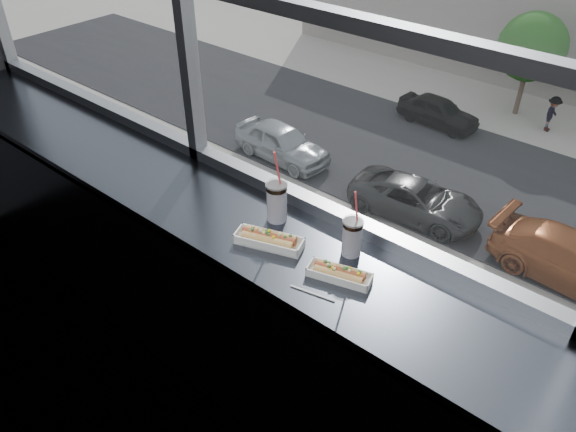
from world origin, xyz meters
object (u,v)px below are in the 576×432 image
Objects in this scene: soda_cup_left at (277,200)px; hotdog_tray_left at (269,239)px; car_far_a at (439,107)px; pedestrian_a at (553,111)px; car_near_a at (282,137)px; loose_straw at (312,293)px; car_near_b at (417,194)px; tree_left at (532,47)px; hotdog_tray_right at (339,273)px; soda_cup_right at (352,235)px; wrapper at (246,237)px.

hotdog_tray_left is at bearing -59.63° from soda_cup_left.
car_far_a is (-10.01, 24.33, -11.08)m from hotdog_tray_left.
hotdog_tray_left is 0.85× the size of soda_cup_left.
pedestrian_a is (-5.15, 27.27, -11.05)m from soda_cup_left.
car_near_a is at bearing 141.83° from pedestrian_a.
soda_cup_left is 1.94× the size of loose_straw.
car_near_b is 12.30m from tree_left.
soda_cup_right reaches higher than hotdog_tray_right.
loose_straw is 0.03× the size of car_far_a.
hotdog_tray_right reaches higher than tree_left.
car_near_a reaches higher than car_near_b.
pedestrian_a is at bearing 89.04° from loose_straw.
pedestrian_a is at bearing 101.51° from soda_cup_right.
tree_left is (-7.33, 28.33, -8.39)m from hotdog_tray_left.
hotdog_tray_left is at bearing -136.42° from car_near_a.
soda_cup_left is at bearing -136.33° from car_near_a.
soda_cup_left is 20.76m from car_near_b.
tree_left is (-2.08, 0.90, 2.58)m from pedestrian_a.
pedestrian_a is at bearing -23.28° from tree_left.
car_near_a is at bearing 83.71° from car_near_b.
car_near_a is 14.12m from pedestrian_a.
hotdog_tray_left is 28.55m from car_far_a.
loose_straw is (-0.03, -0.14, -0.02)m from hotdog_tray_right.
car_far_a is (-9.91, 24.37, -11.06)m from wrapper.
tree_left reaches higher than pedestrian_a.
loose_straw is at bearing -39.20° from hotdog_tray_left.
wrapper is at bearing -153.66° from car_far_a.
hotdog_tray_left is 0.36m from hotdog_tray_right.
soda_cup_left is 0.40m from soda_cup_right.
soda_cup_right is 0.05× the size of car_near_b.
wrapper is 24.08m from car_near_a.
soda_cup_right reaches higher than hotdog_tray_left.
soda_cup_left reaches higher than pedestrian_a.
car_near_a is at bearing 130.28° from wrapper.
hotdog_tray_left is at bearing -163.61° from car_near_b.
car_near_a is (-14.30, 16.45, -10.91)m from loose_straw.
tree_left is (6.65, 12.00, 2.54)m from car_near_a.
hotdog_tray_left is at bearing -153.43° from car_far_a.
hotdog_tray_right is 2.44× the size of wrapper.
wrapper is (-0.46, -0.06, -0.01)m from hotdog_tray_right.
car_far_a is at bearing 93.12° from hotdog_tray_left.
tree_left is (-7.66, 28.45, -8.37)m from loose_straw.
soda_cup_right is at bearing -74.84° from tree_left.
car_near_b is 8.61m from car_far_a.
pedestrian_a is at bearing -35.14° from car_near_a.
soda_cup_right is at bearing 82.78° from loose_straw.
hotdog_tray_left reaches higher than hotdog_tray_right.
car_near_a is at bearing 118.61° from loose_straw.
car_near_a is at bearing 115.03° from hotdog_tray_right.
soda_cup_right is 0.47m from wrapper.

